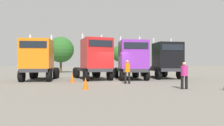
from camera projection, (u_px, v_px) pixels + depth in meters
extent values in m
plane|color=slate|center=(113.00, 81.00, 17.03)|extent=(200.00, 200.00, 0.00)
cube|color=#333338|center=(41.00, 70.00, 18.77)|extent=(2.48, 5.73, 0.30)
cube|color=orange|center=(37.00, 54.00, 17.21)|extent=(2.52, 2.61, 2.46)
cube|color=black|center=(33.00, 44.00, 15.96)|extent=(2.10, 0.15, 0.55)
cylinder|color=silver|center=(51.00, 52.00, 18.71)|extent=(0.19, 0.19, 3.06)
cylinder|color=silver|center=(30.00, 51.00, 18.48)|extent=(0.19, 0.19, 3.06)
cylinder|color=#333338|center=(44.00, 67.00, 20.00)|extent=(1.15, 1.15, 0.12)
cylinder|color=black|center=(49.00, 75.00, 16.80)|extent=(0.40, 1.07, 1.06)
cylinder|color=black|center=(22.00, 76.00, 16.54)|extent=(0.40, 1.07, 1.06)
cylinder|color=black|center=(55.00, 73.00, 20.10)|extent=(0.40, 1.07, 1.06)
cylinder|color=black|center=(33.00, 74.00, 19.84)|extent=(0.40, 1.07, 1.06)
cylinder|color=black|center=(57.00, 73.00, 21.20)|extent=(0.40, 1.07, 1.06)
cylinder|color=black|center=(35.00, 73.00, 20.93)|extent=(0.40, 1.07, 1.06)
cube|color=#333338|center=(91.00, 69.00, 19.85)|extent=(3.36, 6.51, 0.30)
cube|color=red|center=(96.00, 53.00, 18.16)|extent=(2.85, 3.00, 2.65)
cube|color=black|center=(101.00, 43.00, 16.94)|extent=(2.07, 0.45, 0.55)
cylinder|color=silver|center=(102.00, 51.00, 19.85)|extent=(0.21, 0.21, 3.25)
cylinder|color=silver|center=(83.00, 51.00, 19.17)|extent=(0.21, 0.21, 3.25)
cylinder|color=#333338|center=(88.00, 67.00, 21.12)|extent=(1.29, 1.29, 0.12)
cylinder|color=black|center=(110.00, 75.00, 18.00)|extent=(0.55, 1.10, 1.05)
cylinder|color=black|center=(86.00, 75.00, 17.21)|extent=(0.55, 1.10, 1.05)
cylinder|color=black|center=(97.00, 73.00, 21.64)|extent=(0.55, 1.10, 1.05)
cylinder|color=black|center=(77.00, 73.00, 20.86)|extent=(0.55, 1.10, 1.05)
cylinder|color=black|center=(95.00, 72.00, 22.67)|extent=(0.55, 1.10, 1.05)
cylinder|color=black|center=(75.00, 73.00, 21.88)|extent=(0.55, 1.10, 1.05)
cube|color=#333338|center=(129.00, 70.00, 20.17)|extent=(2.64, 6.46, 0.30)
cube|color=purple|center=(133.00, 55.00, 18.29)|extent=(2.57, 2.70, 2.50)
cube|color=black|center=(136.00, 46.00, 17.01)|extent=(2.10, 0.19, 0.55)
cylinder|color=silver|center=(140.00, 52.00, 19.80)|extent=(0.19, 0.19, 3.10)
cylinder|color=silver|center=(120.00, 52.00, 19.60)|extent=(0.19, 0.19, 3.10)
cylinder|color=#333338|center=(127.00, 67.00, 21.55)|extent=(1.17, 1.17, 0.12)
cylinder|color=black|center=(147.00, 75.00, 17.83)|extent=(0.42, 1.03, 1.01)
cylinder|color=black|center=(122.00, 75.00, 17.61)|extent=(0.42, 1.03, 1.01)
cylinder|color=black|center=(136.00, 73.00, 21.83)|extent=(0.42, 1.03, 1.01)
cylinder|color=black|center=(116.00, 73.00, 21.61)|extent=(0.42, 1.03, 1.01)
cylinder|color=black|center=(134.00, 72.00, 22.93)|extent=(0.42, 1.03, 1.01)
cylinder|color=black|center=(115.00, 72.00, 22.70)|extent=(0.42, 1.03, 1.01)
cube|color=#333338|center=(160.00, 69.00, 21.40)|extent=(2.28, 5.93, 0.30)
cube|color=black|center=(167.00, 55.00, 19.58)|extent=(2.43, 2.26, 2.47)
cube|color=black|center=(173.00, 47.00, 18.47)|extent=(2.10, 0.07, 0.55)
cylinder|color=silver|center=(171.00, 53.00, 20.98)|extent=(0.18, 0.18, 3.07)
cylinder|color=silver|center=(153.00, 53.00, 20.68)|extent=(0.18, 0.18, 3.07)
cylinder|color=#333338|center=(155.00, 67.00, 22.68)|extent=(1.12, 1.12, 0.12)
cylinder|color=black|center=(180.00, 74.00, 19.34)|extent=(0.36, 1.02, 1.02)
cylinder|color=black|center=(158.00, 74.00, 19.00)|extent=(0.36, 1.02, 1.02)
cylinder|color=black|center=(165.00, 72.00, 22.90)|extent=(0.36, 1.02, 1.02)
cylinder|color=black|center=(146.00, 72.00, 22.55)|extent=(0.36, 1.02, 1.02)
cylinder|color=black|center=(161.00, 72.00, 23.99)|extent=(0.36, 1.02, 1.02)
cylinder|color=black|center=(143.00, 72.00, 23.64)|extent=(0.36, 1.02, 1.02)
cylinder|color=black|center=(129.00, 78.00, 15.17)|extent=(0.18, 0.18, 0.87)
cylinder|color=black|center=(126.00, 78.00, 15.17)|extent=(0.18, 0.18, 0.87)
cylinder|color=orange|center=(127.00, 68.00, 15.17)|extent=(0.46, 0.46, 0.69)
sphere|color=tan|center=(127.00, 62.00, 15.17)|extent=(0.23, 0.23, 0.23)
cylinder|color=black|center=(186.00, 82.00, 12.00)|extent=(0.17, 0.17, 0.78)
cylinder|color=black|center=(182.00, 83.00, 11.94)|extent=(0.17, 0.17, 0.78)
cylinder|color=#BB2A77|center=(184.00, 71.00, 11.97)|extent=(0.42, 0.42, 0.62)
sphere|color=tan|center=(184.00, 64.00, 11.97)|extent=(0.21, 0.21, 0.21)
cone|color=#F2590C|center=(86.00, 83.00, 11.80)|extent=(0.36, 0.36, 0.72)
cone|color=#F2590C|center=(72.00, 78.00, 15.98)|extent=(0.36, 0.36, 0.74)
cylinder|color=#4C3823|center=(61.00, 66.00, 33.36)|extent=(0.36, 0.36, 2.10)
sphere|color=#286023|center=(61.00, 50.00, 33.37)|extent=(4.27, 4.27, 4.27)
cylinder|color=#4C3823|center=(91.00, 64.00, 34.99)|extent=(0.36, 0.36, 2.94)
sphere|color=#286023|center=(91.00, 48.00, 35.00)|extent=(3.28, 3.28, 3.28)
cylinder|color=#4C3823|center=(119.00, 66.00, 40.66)|extent=(0.36, 0.36, 2.21)
sphere|color=#286023|center=(119.00, 54.00, 40.67)|extent=(3.22, 3.22, 3.22)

